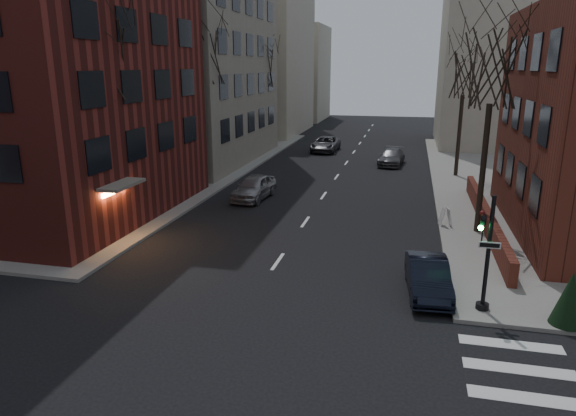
# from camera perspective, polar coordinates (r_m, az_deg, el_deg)

# --- Properties ---
(sidewalk_far_left) EXTENTS (44.00, 44.00, 0.15)m
(sidewalk_far_left) POSITION_cam_1_polar(r_m,az_deg,el_deg) (51.84, -28.32, 4.70)
(sidewalk_far_left) COLOR gray
(sidewalk_far_left) RESTS_ON ground
(building_left_brick) EXTENTS (15.00, 15.00, 18.00)m
(building_left_brick) POSITION_cam_1_polar(r_m,az_deg,el_deg) (32.16, -27.84, 15.30)
(building_left_brick) COLOR maroon
(building_left_brick) RESTS_ON ground
(low_wall_right) EXTENTS (0.35, 16.00, 1.00)m
(low_wall_right) POSITION_cam_1_polar(r_m,az_deg,el_deg) (28.41, 21.09, -0.89)
(low_wall_right) COLOR #5B241A
(low_wall_right) RESTS_ON sidewalk_far_right
(building_distant_la) EXTENTS (14.00, 16.00, 18.00)m
(building_distant_la) POSITION_cam_1_polar(r_m,az_deg,el_deg) (66.25, -4.62, 16.21)
(building_distant_la) COLOR #B3AB98
(building_distant_la) RESTS_ON ground
(building_distant_ra) EXTENTS (14.00, 14.00, 16.00)m
(building_distant_ra) POSITION_cam_1_polar(r_m,az_deg,el_deg) (58.90, 23.65, 14.13)
(building_distant_ra) COLOR #B3AB98
(building_distant_ra) RESTS_ON ground
(building_distant_lb) EXTENTS (10.00, 12.00, 14.00)m
(building_distant_lb) POSITION_cam_1_polar(r_m,az_deg,el_deg) (82.14, 0.54, 14.73)
(building_distant_lb) COLOR #B3AB98
(building_distant_lb) RESTS_ON ground
(traffic_signal) EXTENTS (0.76, 0.44, 4.00)m
(traffic_signal) POSITION_cam_1_polar(r_m,az_deg,el_deg) (18.40, 21.07, -5.48)
(traffic_signal) COLOR black
(traffic_signal) RESTS_ON sidewalk_far_right
(tree_left_a) EXTENTS (4.18, 4.18, 10.26)m
(tree_left_a) POSITION_cam_1_polar(r_m,az_deg,el_deg) (26.16, -19.80, 15.31)
(tree_left_a) COLOR #2D231C
(tree_left_a) RESTS_ON sidewalk_far_left
(tree_left_b) EXTENTS (4.40, 4.40, 10.80)m
(tree_left_b) POSITION_cam_1_polar(r_m,az_deg,el_deg) (36.86, -9.41, 16.49)
(tree_left_b) COLOR #2D231C
(tree_left_b) RESTS_ON sidewalk_far_left
(tree_left_c) EXTENTS (3.96, 3.96, 9.72)m
(tree_left_c) POSITION_cam_1_polar(r_m,az_deg,el_deg) (50.09, -3.03, 15.36)
(tree_left_c) COLOR #2D231C
(tree_left_c) RESTS_ON sidewalk_far_left
(tree_right_a) EXTENTS (3.96, 3.96, 9.72)m
(tree_right_a) POSITION_cam_1_polar(r_m,az_deg,el_deg) (26.33, 21.85, 14.15)
(tree_right_a) COLOR #2D231C
(tree_right_a) RESTS_ON sidewalk_far_right
(tree_right_b) EXTENTS (3.74, 3.74, 9.18)m
(tree_right_b) POSITION_cam_1_polar(r_m,az_deg,el_deg) (40.25, 19.02, 13.89)
(tree_right_b) COLOR #2D231C
(tree_right_b) RESTS_ON sidewalk_far_right
(streetlamp_near) EXTENTS (0.36, 0.36, 6.28)m
(streetlamp_near) POSITION_cam_1_polar(r_m,az_deg,el_deg) (33.18, -10.74, 8.46)
(streetlamp_near) COLOR black
(streetlamp_near) RESTS_ON sidewalk_far_left
(streetlamp_far) EXTENTS (0.36, 0.36, 6.28)m
(streetlamp_far) POSITION_cam_1_polar(r_m,az_deg,el_deg) (52.00, -1.69, 11.20)
(streetlamp_far) COLOR black
(streetlamp_far) RESTS_ON sidewalk_far_left
(parked_sedan) EXTENTS (1.76, 4.15, 1.33)m
(parked_sedan) POSITION_cam_1_polar(r_m,az_deg,el_deg) (19.76, 15.28, -7.38)
(parked_sedan) COLOR black
(parked_sedan) RESTS_ON ground
(car_lane_silver) EXTENTS (2.16, 4.60, 1.52)m
(car_lane_silver) POSITION_cam_1_polar(r_m,az_deg,el_deg) (32.49, -3.81, 2.32)
(car_lane_silver) COLOR #99989D
(car_lane_silver) RESTS_ON ground
(car_lane_gray) EXTENTS (2.33, 4.81, 1.35)m
(car_lane_gray) POSITION_cam_1_polar(r_m,az_deg,el_deg) (44.68, 11.44, 5.57)
(car_lane_gray) COLOR #434349
(car_lane_gray) RESTS_ON ground
(car_lane_far) EXTENTS (2.48, 5.21, 1.44)m
(car_lane_far) POSITION_cam_1_polar(r_m,az_deg,el_deg) (50.97, 4.17, 7.09)
(car_lane_far) COLOR #46454B
(car_lane_far) RESTS_ON ground
(sandwich_board) EXTENTS (0.53, 0.66, 0.93)m
(sandwich_board) POSITION_cam_1_polar(r_m,az_deg,el_deg) (27.84, 17.10, -0.92)
(sandwich_board) COLOR white
(sandwich_board) RESTS_ON sidewalk_far_right
(evergreen_shrub) EXTENTS (1.08, 1.08, 1.79)m
(evergreen_shrub) POSITION_cam_1_polar(r_m,az_deg,el_deg) (18.81, 28.83, -8.80)
(evergreen_shrub) COLOR black
(evergreen_shrub) RESTS_ON sidewalk_far_right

